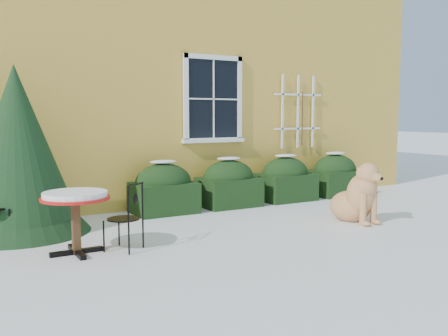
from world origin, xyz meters
TOP-DOWN VIEW (x-y plane):
  - ground at (0.00, 0.00)m, footprint 80.00×80.00m
  - house at (0.00, 7.00)m, footprint 12.40×8.40m
  - hedge_row at (1.65, 2.55)m, footprint 4.95×0.80m
  - evergreen_shrub at (-2.66, 2.22)m, footprint 1.97×1.97m
  - bistro_table at (-2.24, 0.69)m, footprint 0.82×0.82m
  - patio_chair_near at (-1.66, 0.56)m, footprint 0.52×0.52m
  - dog at (2.03, 0.33)m, footprint 0.65×1.09m

SIDE VIEW (x-z plane):
  - ground at x=0.00m, z-range 0.00..0.00m
  - dog at x=2.03m, z-range -0.10..0.88m
  - hedge_row at x=1.65m, z-range -0.05..0.86m
  - patio_chair_near at x=-1.66m, z-range 0.00..0.84m
  - bistro_table at x=-2.24m, z-range 0.25..1.01m
  - evergreen_shrub at x=-2.66m, z-range -0.23..2.15m
  - house at x=0.00m, z-range 0.02..6.42m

